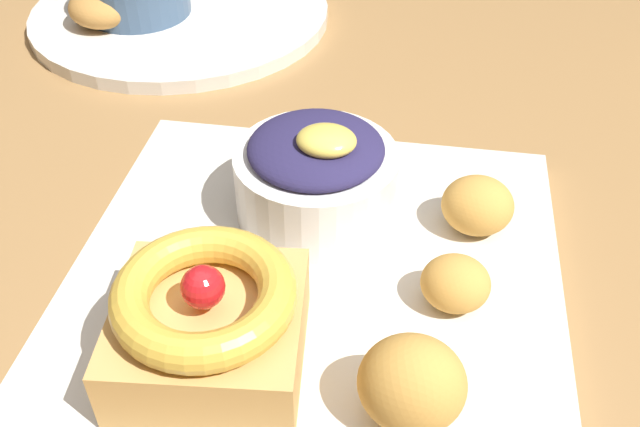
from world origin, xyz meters
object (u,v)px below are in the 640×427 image
(fritter_back, at_px, (455,283))
(back_plate, at_px, (181,13))
(front_plate, at_px, (314,281))
(back_pastry, at_px, (103,7))
(berry_ramekin, at_px, (315,178))
(fritter_front, at_px, (477,211))
(fritter_middle, at_px, (412,384))
(cake_slice, at_px, (208,322))

(fritter_back, xyz_separation_m, back_plate, (-0.26, 0.34, -0.02))
(front_plate, height_order, back_pastry, back_pastry)
(berry_ramekin, bearing_deg, front_plate, -81.26)
(back_pastry, bearing_deg, fritter_front, -35.29)
(fritter_front, height_order, back_pastry, fritter_front)
(fritter_middle, height_order, back_pastry, fritter_middle)
(cake_slice, relative_size, fritter_front, 2.28)
(front_plate, height_order, fritter_front, fritter_front)
(fritter_back, xyz_separation_m, back_pastry, (-0.32, 0.29, 0.00))
(fritter_back, relative_size, back_pastry, 0.62)
(cake_slice, xyz_separation_m, back_pastry, (-0.20, 0.35, -0.01))
(fritter_back, bearing_deg, front_plate, 172.64)
(fritter_front, bearing_deg, fritter_back, -100.94)
(front_plate, distance_m, berry_ramekin, 0.06)
(front_plate, xyz_separation_m, back_pastry, (-0.24, 0.28, 0.02))
(fritter_front, distance_m, fritter_middle, 0.14)
(fritter_back, bearing_deg, fritter_front, 79.06)
(front_plate, relative_size, fritter_front, 6.45)
(fritter_front, bearing_deg, back_pastry, 144.71)
(fritter_front, distance_m, fritter_back, 0.06)
(fritter_front, bearing_deg, back_plate, 134.57)
(fritter_middle, relative_size, back_plate, 0.18)
(back_plate, bearing_deg, berry_ramekin, -57.47)
(back_plate, bearing_deg, back_pastry, -141.09)
(cake_slice, xyz_separation_m, fritter_back, (0.12, 0.06, -0.01))
(fritter_middle, xyz_separation_m, back_pastry, (-0.30, 0.37, -0.01))
(fritter_back, bearing_deg, fritter_middle, -104.45)
(berry_ramekin, relative_size, fritter_front, 2.30)
(cake_slice, distance_m, back_plate, 0.42)
(front_plate, xyz_separation_m, back_plate, (-0.18, 0.33, 0.00))
(front_plate, bearing_deg, back_plate, 119.33)
(fritter_middle, relative_size, back_pastry, 0.82)
(fritter_front, xyz_separation_m, back_pastry, (-0.33, 0.23, -0.00))
(front_plate, relative_size, cake_slice, 2.83)
(front_plate, bearing_deg, berry_ramekin, 98.74)
(front_plate, xyz_separation_m, fritter_middle, (0.06, -0.08, 0.03))
(front_plate, bearing_deg, fritter_back, -7.36)
(back_plate, bearing_deg, front_plate, -60.67)
(fritter_middle, xyz_separation_m, fritter_back, (0.02, 0.07, -0.01))
(berry_ramekin, height_order, fritter_back, berry_ramekin)
(fritter_middle, distance_m, back_plate, 0.48)
(berry_ramekin, xyz_separation_m, back_pastry, (-0.23, 0.23, -0.01))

